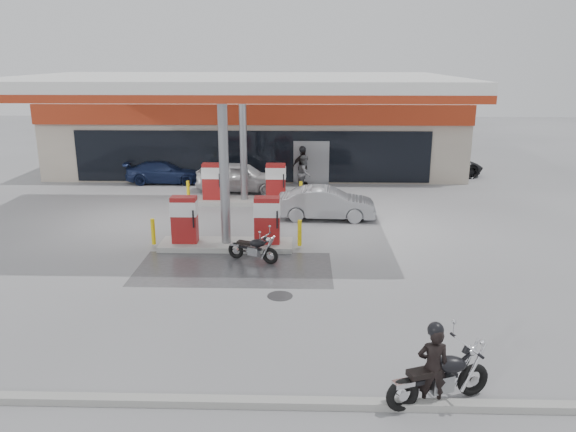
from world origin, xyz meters
The scene contains 17 objects.
ground centered at (0.00, 0.00, 0.00)m, with size 90.00×90.00×0.00m, color gray.
wet_patch centered at (0.50, 0.00, 0.00)m, with size 6.00×3.00×0.00m, color #4C4C4F.
drain_cover centered at (2.00, -2.00, 0.00)m, with size 0.70×0.70×0.01m, color #38383A.
kerb centered at (0.00, -7.00, 0.07)m, with size 28.00×0.25×0.15m, color gray.
store_building centered at (0.01, 15.94, 2.01)m, with size 22.00×8.22×4.00m.
canopy centered at (0.00, 5.00, 5.27)m, with size 16.00×10.02×5.51m.
pump_island_near centered at (0.00, 2.00, 0.71)m, with size 5.14×1.30×1.78m.
pump_island_far centered at (0.00, 8.00, 0.71)m, with size 5.14×1.30×1.78m.
main_motorcycle centered at (5.21, -6.78, 0.50)m, with size 2.11×1.06×1.13m.
biker_main centered at (5.03, -6.85, 0.80)m, with size 0.58×0.38×1.60m, color black.
parked_motorcycle centered at (1.05, 0.68, 0.40)m, with size 1.68×0.96×0.91m.
sedan_white centered at (-0.40, 10.20, 0.72)m, with size 1.69×4.20×1.43m, color #BBBBBD.
attendant centered at (2.66, 10.27, 0.89)m, with size 0.86×0.67×1.77m, color #4F4F53.
hatchback_silver centered at (3.54, 5.60, 0.64)m, with size 1.36×3.89×1.28m, color gray.
parked_car_left centered at (-4.50, 12.00, 0.57)m, with size 1.60×3.93×1.14m, color #131E42.
parked_car_right centered at (10.00, 14.00, 0.64)m, with size 2.12×4.61×1.28m, color black.
biker_walking centered at (2.56, 11.80, 0.93)m, with size 1.08×0.45×1.85m, color black.
Camera 1 is at (2.62, -16.09, 6.32)m, focal length 35.00 mm.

